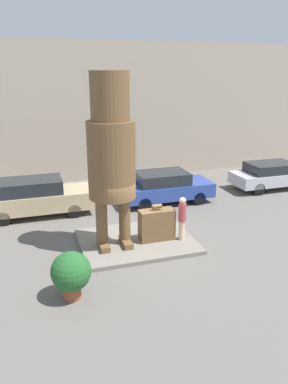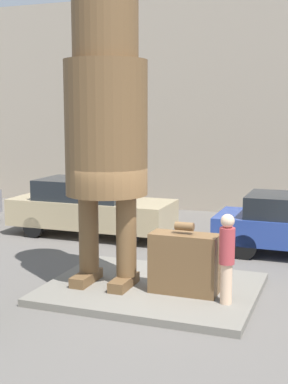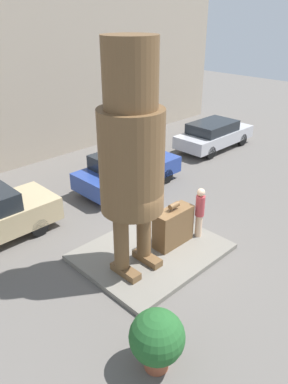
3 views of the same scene
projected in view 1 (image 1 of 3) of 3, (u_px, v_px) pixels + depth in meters
The scene contains 10 objects.
ground_plane at pixel (137, 243), 13.93m from camera, with size 60.00×60.00×0.00m, color #605B56.
pedestal at pixel (137, 241), 13.91m from camera, with size 4.15×3.27×0.14m.
building_backdrop at pixel (89, 112), 21.11m from camera, with size 28.00×0.60×7.69m.
statue_figure at pixel (111, 149), 12.39m from camera, with size 1.62×1.62×5.99m.
giant_suitcase at pixel (157, 225), 13.74m from camera, with size 1.30×0.54×1.38m.
tourist at pixel (182, 217), 13.62m from camera, with size 0.28×0.28×1.65m.
parked_car_tan at pixel (36, 197), 16.37m from camera, with size 4.73×1.81×1.65m.
parked_car_blue at pixel (165, 186), 17.98m from camera, with size 4.40×1.84×1.52m.
parked_car_silver at pixel (272, 175), 20.13m from camera, with size 4.52×1.80×1.43m.
planter_pot at pixel (71, 273), 10.35m from camera, with size 1.13×1.13×1.40m.
Camera 1 is at (-3.59, -12.13, 6.15)m, focal length 35.00 mm.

